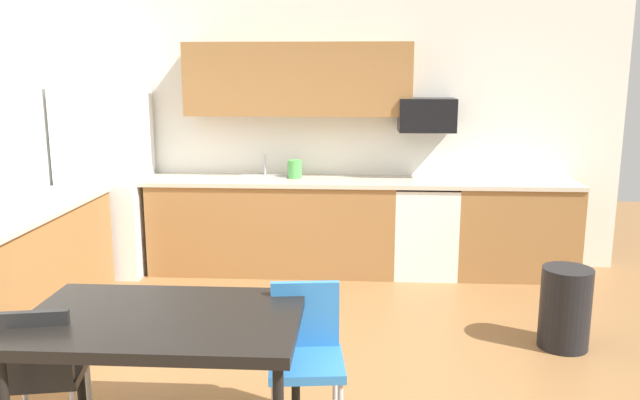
{
  "coord_description": "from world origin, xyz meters",
  "views": [
    {
      "loc": [
        0.29,
        -3.88,
        2.01
      ],
      "look_at": [
        0.0,
        1.0,
        1.0
      ],
      "focal_mm": 36.03,
      "sensor_mm": 36.0,
      "label": 1
    }
  ],
  "objects_px": {
    "dining_table": "(163,327)",
    "trash_bin": "(565,308)",
    "kettle": "(295,170)",
    "microwave": "(427,115)",
    "chair_near_table": "(306,349)",
    "chair_far_side": "(40,367)",
    "refrigerator": "(107,179)",
    "oven_range": "(424,229)"
  },
  "relations": [
    {
      "from": "dining_table",
      "to": "trash_bin",
      "type": "relative_size",
      "value": 2.33
    },
    {
      "from": "dining_table",
      "to": "trash_bin",
      "type": "height_order",
      "value": "dining_table"
    },
    {
      "from": "dining_table",
      "to": "kettle",
      "type": "height_order",
      "value": "kettle"
    },
    {
      "from": "trash_bin",
      "to": "kettle",
      "type": "xyz_separation_m",
      "value": [
        -2.14,
        1.73,
        0.72
      ]
    },
    {
      "from": "microwave",
      "to": "chair_near_table",
      "type": "height_order",
      "value": "microwave"
    },
    {
      "from": "dining_table",
      "to": "chair_far_side",
      "type": "bearing_deg",
      "value": -173.92
    },
    {
      "from": "refrigerator",
      "to": "chair_near_table",
      "type": "xyz_separation_m",
      "value": [
        2.2,
        -2.85,
        -0.43
      ]
    },
    {
      "from": "dining_table",
      "to": "oven_range",
      "type": "bearing_deg",
      "value": 62.55
    },
    {
      "from": "oven_range",
      "to": "chair_near_table",
      "type": "distance_m",
      "value": 3.07
    },
    {
      "from": "chair_far_side",
      "to": "kettle",
      "type": "bearing_deg",
      "value": 73.2
    },
    {
      "from": "chair_near_table",
      "to": "chair_far_side",
      "type": "relative_size",
      "value": 1.0
    },
    {
      "from": "refrigerator",
      "to": "chair_far_side",
      "type": "distance_m",
      "value": 3.29
    },
    {
      "from": "refrigerator",
      "to": "oven_range",
      "type": "height_order",
      "value": "refrigerator"
    },
    {
      "from": "refrigerator",
      "to": "microwave",
      "type": "relative_size",
      "value": 3.46
    },
    {
      "from": "chair_near_table",
      "to": "kettle",
      "type": "height_order",
      "value": "kettle"
    },
    {
      "from": "refrigerator",
      "to": "trash_bin",
      "type": "bearing_deg",
      "value": -21.9
    },
    {
      "from": "microwave",
      "to": "trash_bin",
      "type": "relative_size",
      "value": 0.9
    },
    {
      "from": "oven_range",
      "to": "trash_bin",
      "type": "bearing_deg",
      "value": -62.99
    },
    {
      "from": "oven_range",
      "to": "microwave",
      "type": "xyz_separation_m",
      "value": [
        0.0,
        0.1,
        1.11
      ]
    },
    {
      "from": "oven_range",
      "to": "microwave",
      "type": "bearing_deg",
      "value": 90.0
    },
    {
      "from": "chair_near_table",
      "to": "oven_range",
      "type": "bearing_deg",
      "value": 72.38
    },
    {
      "from": "refrigerator",
      "to": "dining_table",
      "type": "xyz_separation_m",
      "value": [
        1.49,
        -3.08,
        -0.22
      ]
    },
    {
      "from": "microwave",
      "to": "dining_table",
      "type": "height_order",
      "value": "microwave"
    },
    {
      "from": "microwave",
      "to": "chair_far_side",
      "type": "height_order",
      "value": "microwave"
    },
    {
      "from": "microwave",
      "to": "kettle",
      "type": "bearing_deg",
      "value": -177.76
    },
    {
      "from": "refrigerator",
      "to": "chair_far_side",
      "type": "xyz_separation_m",
      "value": [
        0.86,
        -3.15,
        -0.43
      ]
    },
    {
      "from": "oven_range",
      "to": "refrigerator",
      "type": "bearing_deg",
      "value": -178.54
    },
    {
      "from": "chair_near_table",
      "to": "trash_bin",
      "type": "xyz_separation_m",
      "value": [
        1.79,
        1.24,
        -0.2
      ]
    },
    {
      "from": "dining_table",
      "to": "kettle",
      "type": "bearing_deg",
      "value": 83.57
    },
    {
      "from": "microwave",
      "to": "trash_bin",
      "type": "height_order",
      "value": "microwave"
    },
    {
      "from": "trash_bin",
      "to": "chair_near_table",
      "type": "bearing_deg",
      "value": -145.16
    },
    {
      "from": "trash_bin",
      "to": "kettle",
      "type": "relative_size",
      "value": 3.0
    },
    {
      "from": "dining_table",
      "to": "chair_far_side",
      "type": "distance_m",
      "value": 0.66
    },
    {
      "from": "chair_near_table",
      "to": "chair_far_side",
      "type": "bearing_deg",
      "value": -167.29
    },
    {
      "from": "refrigerator",
      "to": "chair_near_table",
      "type": "height_order",
      "value": "refrigerator"
    },
    {
      "from": "microwave",
      "to": "chair_far_side",
      "type": "bearing_deg",
      "value": -124.29
    },
    {
      "from": "oven_range",
      "to": "chair_far_side",
      "type": "bearing_deg",
      "value": -125.11
    },
    {
      "from": "chair_near_table",
      "to": "chair_far_side",
      "type": "distance_m",
      "value": 1.37
    },
    {
      "from": "chair_far_side",
      "to": "trash_bin",
      "type": "xyz_separation_m",
      "value": [
        3.13,
        1.55,
        -0.2
      ]
    },
    {
      "from": "oven_range",
      "to": "dining_table",
      "type": "relative_size",
      "value": 0.65
    },
    {
      "from": "microwave",
      "to": "oven_range",
      "type": "bearing_deg",
      "value": -90.0
    },
    {
      "from": "microwave",
      "to": "chair_far_side",
      "type": "xyz_separation_m",
      "value": [
        -2.27,
        -3.33,
        -1.06
      ]
    }
  ]
}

